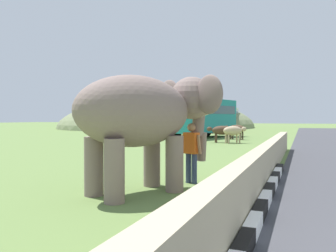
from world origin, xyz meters
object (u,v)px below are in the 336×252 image
(elephant, at_px, (147,113))
(bus_teal, at_px, (204,115))
(cow_near, at_px, (233,131))
(cow_far, at_px, (222,131))
(bus_red, at_px, (208,116))
(bus_white, at_px, (227,116))
(cow_mid, at_px, (236,129))
(person_handler, at_px, (191,150))

(elephant, bearing_deg, bus_teal, 12.36)
(cow_near, bearing_deg, cow_far, 66.35)
(bus_red, height_order, cow_far, bus_red)
(bus_white, distance_m, cow_mid, 27.15)
(elephant, distance_m, bus_teal, 22.75)
(person_handler, relative_size, cow_mid, 0.86)
(bus_teal, xyz_separation_m, bus_white, (24.64, 3.05, 0.00))
(elephant, distance_m, cow_near, 16.36)
(person_handler, relative_size, bus_teal, 0.20)
(bus_red, xyz_separation_m, bus_white, (12.21, 0.05, 0.00))
(elephant, distance_m, cow_far, 16.85)
(person_handler, height_order, cow_mid, person_handler)
(bus_red, bearing_deg, cow_far, -161.79)
(cow_near, height_order, cow_mid, same)
(bus_teal, relative_size, bus_white, 0.92)
(bus_red, bearing_deg, elephant, -167.20)
(person_handler, distance_m, cow_mid, 19.24)
(person_handler, bearing_deg, cow_mid, 6.80)
(person_handler, relative_size, bus_red, 0.19)
(bus_red, xyz_separation_m, cow_near, (-18.36, -6.84, -1.21))
(cow_mid, bearing_deg, bus_white, 13.48)
(bus_white, xyz_separation_m, cow_far, (-30.16, -5.95, -1.21))
(elephant, height_order, cow_far, elephant)
(bus_white, relative_size, cow_far, 4.86)
(person_handler, height_order, bus_teal, bus_teal)
(bus_red, height_order, cow_near, bus_red)
(bus_teal, height_order, bus_white, same)
(elephant, relative_size, bus_white, 0.43)
(person_handler, height_order, bus_white, bus_white)
(bus_red, height_order, bus_white, same)
(bus_red, distance_m, cow_far, 18.93)
(elephant, height_order, person_handler, elephant)
(bus_red, xyz_separation_m, cow_mid, (-14.17, -6.28, -1.21))
(bus_teal, bearing_deg, bus_red, 13.59)
(bus_white, relative_size, cow_near, 5.51)
(elephant, xyz_separation_m, bus_red, (34.65, 7.87, 0.17))
(bus_teal, bearing_deg, cow_far, -152.28)
(cow_near, bearing_deg, bus_red, 20.44)
(person_handler, distance_m, cow_far, 15.55)
(bus_white, relative_size, cow_mid, 4.78)
(elephant, bearing_deg, cow_mid, 4.46)
(bus_white, height_order, cow_near, bus_white)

